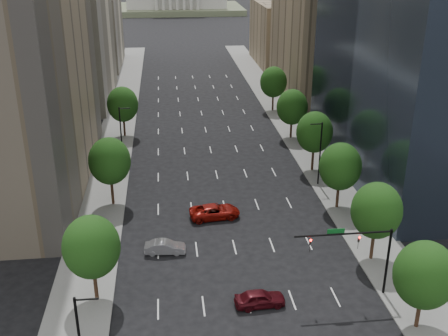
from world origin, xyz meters
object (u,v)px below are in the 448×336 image
object	(u,v)px
traffic_signal	(363,248)
car_maroon	(260,298)
car_red_far	(215,211)
car_silver	(165,247)

from	to	relation	value
traffic_signal	car_maroon	size ratio (longest dim) A/B	1.95
car_maroon	traffic_signal	bearing A→B (deg)	-90.72
traffic_signal	car_red_far	world-z (taller)	traffic_signal
car_maroon	car_silver	xyz separation A→B (m)	(-8.55, 10.09, -0.07)
car_maroon	car_silver	distance (m)	13.23
car_red_far	traffic_signal	bearing A→B (deg)	-151.03
car_silver	car_red_far	bearing A→B (deg)	-34.75
car_silver	traffic_signal	bearing A→B (deg)	-113.57
car_maroon	car_silver	world-z (taller)	car_maroon
car_maroon	car_red_far	size ratio (longest dim) A/B	0.77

